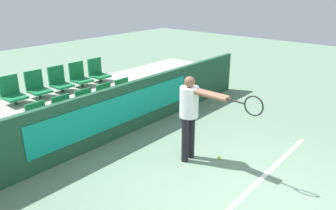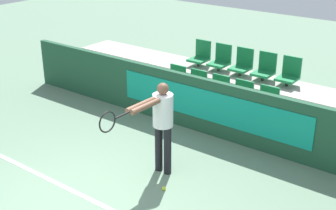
{
  "view_description": "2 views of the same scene",
  "coord_description": "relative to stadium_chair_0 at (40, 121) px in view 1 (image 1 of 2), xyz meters",
  "views": [
    {
      "loc": [
        -3.94,
        -1.65,
        3.08
      ],
      "look_at": [
        0.32,
        1.97,
        1.02
      ],
      "focal_mm": 35.0,
      "sensor_mm": 36.0,
      "label": 1
    },
    {
      "loc": [
        4.68,
        -3.9,
        4.12
      ],
      "look_at": [
        0.22,
        2.0,
        1.04
      ],
      "focal_mm": 50.0,
      "sensor_mm": 36.0,
      "label": 2
    }
  ],
  "objects": [
    {
      "name": "ground_plane",
      "position": [
        1.11,
        -4.01,
        -0.61
      ],
      "size": [
        30.0,
        30.0,
        0.0
      ],
      "primitive_type": "plane",
      "color": "slate"
    },
    {
      "name": "court_baseline",
      "position": [
        1.11,
        -3.79,
        -0.6
      ],
      "size": [
        5.29,
        0.08,
        0.01
      ],
      "color": "white",
      "rests_on": "ground"
    },
    {
      "name": "barrier_wall",
      "position": [
        1.12,
        -0.72,
        -0.04
      ],
      "size": [
        9.41,
        0.14,
        1.13
      ],
      "color": "#1E4C33",
      "rests_on": "ground"
    },
    {
      "name": "bleacher_tier_front",
      "position": [
        1.11,
        -0.13,
        -0.43
      ],
      "size": [
        9.01,
        1.01,
        0.36
      ],
      "color": "#ADA89E",
      "rests_on": "ground"
    },
    {
      "name": "bleacher_tier_middle",
      "position": [
        1.11,
        0.88,
        -0.25
      ],
      "size": [
        9.01,
        1.01,
        0.72
      ],
      "color": "#ADA89E",
      "rests_on": "ground"
    },
    {
      "name": "stadium_chair_0",
      "position": [
        0.0,
        0.0,
        0.0
      ],
      "size": [
        0.4,
        0.44,
        0.59
      ],
      "color": "#333333",
      "rests_on": "bleacher_tier_front"
    },
    {
      "name": "stadium_chair_1",
      "position": [
        0.56,
        0.0,
        0.0
      ],
      "size": [
        0.4,
        0.44,
        0.59
      ],
      "color": "#333333",
      "rests_on": "bleacher_tier_front"
    },
    {
      "name": "stadium_chair_2",
      "position": [
        1.11,
        0.0,
        0.0
      ],
      "size": [
        0.4,
        0.44,
        0.59
      ],
      "color": "#333333",
      "rests_on": "bleacher_tier_front"
    },
    {
      "name": "stadium_chair_3",
      "position": [
        1.67,
        0.0,
        0.0
      ],
      "size": [
        0.4,
        0.44,
        0.59
      ],
      "color": "#333333",
      "rests_on": "bleacher_tier_front"
    },
    {
      "name": "stadium_chair_4",
      "position": [
        2.22,
        0.0,
        0.0
      ],
      "size": [
        0.4,
        0.44,
        0.59
      ],
      "color": "#333333",
      "rests_on": "bleacher_tier_front"
    },
    {
      "name": "stadium_chair_5",
      "position": [
        0.0,
        1.01,
        0.36
      ],
      "size": [
        0.4,
        0.44,
        0.59
      ],
      "color": "#333333",
      "rests_on": "bleacher_tier_middle"
    },
    {
      "name": "stadium_chair_6",
      "position": [
        0.56,
        1.01,
        0.36
      ],
      "size": [
        0.4,
        0.44,
        0.59
      ],
      "color": "#333333",
      "rests_on": "bleacher_tier_middle"
    },
    {
      "name": "stadium_chair_7",
      "position": [
        1.11,
        1.01,
        0.36
      ],
      "size": [
        0.4,
        0.44,
        0.59
      ],
      "color": "#333333",
      "rests_on": "bleacher_tier_middle"
    },
    {
      "name": "stadium_chair_8",
      "position": [
        1.67,
        1.01,
        0.36
      ],
      "size": [
        0.4,
        0.44,
        0.59
      ],
      "color": "#333333",
      "rests_on": "bleacher_tier_middle"
    },
    {
      "name": "stadium_chair_9",
      "position": [
        2.22,
        1.01,
        0.36
      ],
      "size": [
        0.4,
        0.44,
        0.59
      ],
      "color": "#333333",
      "rests_on": "bleacher_tier_middle"
    },
    {
      "name": "tennis_player",
      "position": [
        1.54,
        -2.5,
        0.4
      ],
      "size": [
        0.34,
        1.56,
        1.6
      ],
      "rotation": [
        0.0,
        0.0,
        -0.03
      ],
      "color": "black",
      "rests_on": "ground"
    },
    {
      "name": "tennis_ball",
      "position": [
        1.91,
        -2.89,
        -0.57
      ],
      "size": [
        0.07,
        0.07,
        0.07
      ],
      "color": "#CCDB33",
      "rests_on": "ground"
    }
  ]
}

